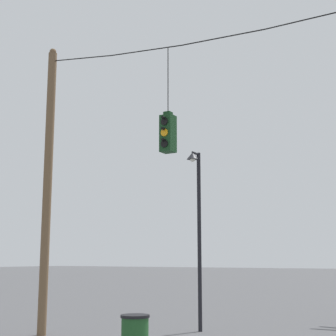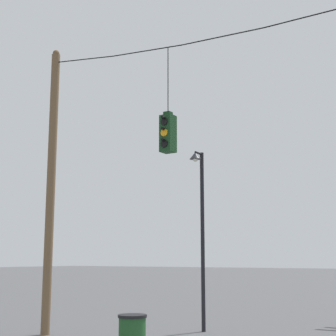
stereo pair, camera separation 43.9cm
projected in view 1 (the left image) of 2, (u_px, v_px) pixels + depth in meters
name	position (u px, v px, depth m)	size (l,w,h in m)	color
utility_pole_left	(47.00, 186.00, 15.33)	(0.26, 0.26, 8.63)	brown
span_wire	(312.00, 10.00, 11.86)	(16.17, 0.03, 0.64)	black
traffic_light_near_left_pole	(168.00, 133.00, 13.40)	(0.34, 0.58, 2.88)	#143819
street_lamp	(197.00, 213.00, 15.88)	(0.37, 0.64, 5.46)	black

